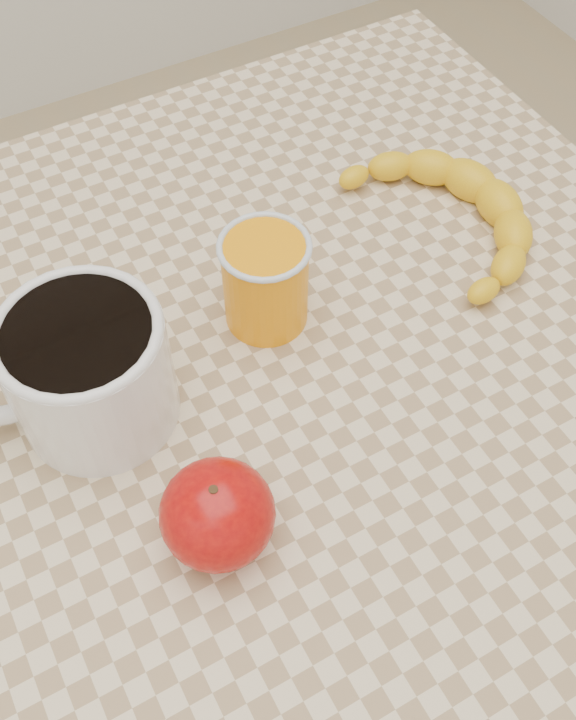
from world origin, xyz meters
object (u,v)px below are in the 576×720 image
orange_juice_glass (265,280)px  apple (217,514)px  coffee_mug (84,369)px  table (288,427)px  banana (449,215)px

orange_juice_glass → apple: orange_juice_glass is taller
coffee_mug → apple: bearing=-74.9°
table → apple: (-0.11, -0.10, 0.12)m
table → orange_juice_glass: size_ratio=8.98×
coffee_mug → apple: size_ratio=2.21×
orange_juice_glass → banana: orange_juice_glass is taller
coffee_mug → banana: size_ratio=0.74×
banana → apple: bearing=-148.7°
orange_juice_glass → apple: (-0.12, -0.17, -0.01)m
banana → coffee_mug: bearing=-172.3°
table → banana: banana is taller
orange_juice_glass → apple: size_ratio=1.07×
apple → banana: (0.32, 0.18, -0.02)m
coffee_mug → orange_juice_glass: bearing=7.3°
apple → orange_juice_glass: bearing=52.9°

